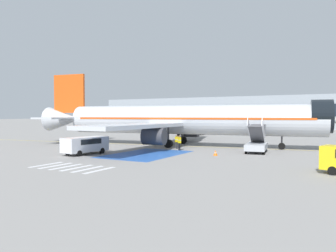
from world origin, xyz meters
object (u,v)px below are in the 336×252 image
at_px(airliner, 183,120).
at_px(ground_crew_1, 177,141).
at_px(service_van_0, 85,144).
at_px(fuel_tanker, 191,127).
at_px(traffic_cone_0, 215,153).
at_px(boarding_stairs_forward, 256,144).
at_px(baggage_cart, 86,146).
at_px(terminal_building, 265,112).
at_px(ground_crew_0, 179,142).

distance_m(airliner, ground_crew_1, 4.69).
bearing_deg(service_van_0, fuel_tanker, -77.08).
relative_size(airliner, fuel_tanker, 4.92).
bearing_deg(traffic_cone_0, boarding_stairs_forward, 57.70).
bearing_deg(baggage_cart, terminal_building, -107.02).
height_order(ground_crew_0, ground_crew_1, ground_crew_0).
xyz_separation_m(service_van_0, terminal_building, (1.10, 84.40, 4.08)).
relative_size(ground_crew_0, terminal_building, 0.02).
relative_size(ground_crew_0, ground_crew_1, 1.03).
xyz_separation_m(service_van_0, baggage_cart, (-4.68, 5.24, -0.89)).
xyz_separation_m(airliner, boarding_stairs_forward, (10.86, -3.09, -2.65)).
xyz_separation_m(baggage_cart, terminal_building, (5.77, 79.16, 4.97)).
relative_size(fuel_tanker, traffic_cone_0, 17.00).
height_order(ground_crew_0, traffic_cone_0, ground_crew_0).
bearing_deg(ground_crew_0, service_van_0, -102.39).
bearing_deg(fuel_tanker, traffic_cone_0, -56.80).
bearing_deg(ground_crew_1, fuel_tanker, 47.08).
distance_m(airliner, boarding_stairs_forward, 11.60).
bearing_deg(fuel_tanker, baggage_cart, -88.28).
xyz_separation_m(ground_crew_1, traffic_cone_0, (6.83, -4.25, -0.76)).
relative_size(traffic_cone_0, terminal_building, 0.00).
xyz_separation_m(fuel_tanker, terminal_building, (4.50, 49.09, 3.42)).
distance_m(airliner, fuel_tanker, 23.25).
bearing_deg(airliner, terminal_building, 175.45).
xyz_separation_m(airliner, ground_crew_0, (2.04, -5.29, -2.58)).
relative_size(airliner, ground_crew_0, 24.94).
bearing_deg(service_van_0, airliner, -103.49).
bearing_deg(traffic_cone_0, airliner, 133.84).
bearing_deg(fuel_tanker, airliner, -63.86).
relative_size(fuel_tanker, terminal_building, 0.08).
xyz_separation_m(fuel_tanker, baggage_cart, (-1.28, -30.07, -1.55)).
height_order(fuel_tanker, baggage_cart, fuel_tanker).
distance_m(baggage_cart, traffic_cone_0, 17.69).
relative_size(service_van_0, ground_crew_0, 2.92).
xyz_separation_m(traffic_cone_0, terminal_building, (-11.91, 78.63, 4.95)).
bearing_deg(fuel_tanker, ground_crew_1, -65.10).
relative_size(baggage_cart, traffic_cone_0, 5.23).
bearing_deg(terminal_building, boarding_stairs_forward, -78.46).
xyz_separation_m(baggage_cart, ground_crew_0, (12.00, 3.28, 0.81)).
bearing_deg(boarding_stairs_forward, fuel_tanker, 120.55).
bearing_deg(ground_crew_1, terminal_building, 30.23).
bearing_deg(boarding_stairs_forward, ground_crew_0, -173.92).
distance_m(boarding_stairs_forward, traffic_cone_0, 5.91).
height_order(ground_crew_1, terminal_building, terminal_building).
distance_m(baggage_cart, terminal_building, 79.52).
xyz_separation_m(baggage_cart, traffic_cone_0, (17.68, 0.53, 0.02)).
distance_m(service_van_0, terminal_building, 84.50).
bearing_deg(ground_crew_1, traffic_cone_0, -95.59).
xyz_separation_m(boarding_stairs_forward, terminal_building, (-15.04, 73.67, 4.24)).
bearing_deg(ground_crew_1, ground_crew_0, -116.36).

